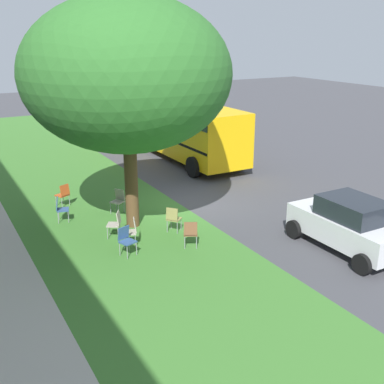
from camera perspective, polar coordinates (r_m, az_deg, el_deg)
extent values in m
plane|color=#424247|center=(18.42, -0.60, -1.56)|extent=(80.00, 80.00, 0.00)
cube|color=#3D752D|center=(17.21, -9.99, -3.33)|extent=(48.00, 6.00, 0.01)
cylinder|color=brown|center=(16.07, -7.27, 1.82)|extent=(0.44, 0.44, 3.50)
ellipsoid|color=#2D6B28|center=(15.45, -7.78, 13.72)|extent=(6.59, 6.59, 4.87)
cube|color=#C64C1E|center=(18.84, -15.19, -0.35)|extent=(0.54, 0.55, 0.04)
cube|color=#C64C1E|center=(18.63, -14.90, 0.24)|extent=(0.24, 0.40, 0.40)
cylinder|color=gray|center=(19.14, -15.04, -0.76)|extent=(0.02, 0.02, 0.42)
cylinder|color=gray|center=(18.93, -15.88, -1.05)|extent=(0.02, 0.02, 0.42)
cylinder|color=gray|center=(18.89, -14.39, -0.97)|extent=(0.02, 0.02, 0.42)
cylinder|color=gray|center=(18.68, -15.23, -1.26)|extent=(0.02, 0.02, 0.42)
cube|color=#ADA393|center=(17.66, -8.91, -1.18)|extent=(0.57, 0.56, 0.04)
cube|color=#ADA393|center=(17.71, -8.59, -0.28)|extent=(0.38, 0.28, 0.40)
cylinder|color=gray|center=(17.72, -9.66, -1.94)|extent=(0.02, 0.02, 0.42)
cylinder|color=gray|center=(17.51, -8.74, -2.15)|extent=(0.02, 0.02, 0.42)
cylinder|color=gray|center=(17.97, -9.00, -1.61)|extent=(0.02, 0.02, 0.42)
cylinder|color=gray|center=(17.76, -8.07, -1.81)|extent=(0.02, 0.02, 0.42)
cube|color=#ADA393|center=(15.65, -9.33, -3.85)|extent=(0.57, 0.56, 0.04)
cube|color=#ADA393|center=(15.53, -8.72, -3.04)|extent=(0.39, 0.28, 0.40)
cylinder|color=gray|center=(15.94, -9.77, -4.35)|extent=(0.02, 0.02, 0.42)
cylinder|color=gray|center=(15.61, -10.02, -4.86)|extent=(0.02, 0.02, 0.42)
cylinder|color=gray|center=(15.87, -8.56, -4.38)|extent=(0.02, 0.02, 0.42)
cylinder|color=gray|center=(15.55, -8.79, -4.90)|extent=(0.02, 0.02, 0.42)
cube|color=brown|center=(14.79, -0.17, -4.95)|extent=(0.55, 0.56, 0.04)
cube|color=brown|center=(14.53, -0.16, -4.37)|extent=(0.26, 0.39, 0.40)
cylinder|color=gray|center=(15.05, 0.50, -5.48)|extent=(0.02, 0.02, 0.42)
cylinder|color=gray|center=(15.04, -0.88, -5.50)|extent=(0.02, 0.02, 0.42)
cylinder|color=gray|center=(14.74, 0.54, -6.03)|extent=(0.02, 0.02, 0.42)
cylinder|color=gray|center=(14.73, -0.86, -6.04)|extent=(0.02, 0.02, 0.42)
cube|color=olive|center=(15.90, -2.15, -3.23)|extent=(0.58, 0.58, 0.04)
cube|color=olive|center=(15.66, -2.41, -2.64)|extent=(0.36, 0.32, 0.40)
cylinder|color=gray|center=(16.07, -1.31, -3.86)|extent=(0.02, 0.02, 0.42)
cylinder|color=gray|center=(16.20, -2.50, -3.69)|extent=(0.02, 0.02, 0.42)
cylinder|color=gray|center=(15.78, -1.77, -4.30)|extent=(0.02, 0.02, 0.42)
cylinder|color=gray|center=(15.91, -2.97, -4.12)|extent=(0.02, 0.02, 0.42)
cube|color=#335184|center=(17.31, -15.11, -2.04)|extent=(0.52, 0.50, 0.04)
cube|color=#335184|center=(17.24, -15.77, -1.33)|extent=(0.41, 0.20, 0.40)
cylinder|color=gray|center=(17.21, -14.50, -2.92)|extent=(0.02, 0.02, 0.42)
cylinder|color=gray|center=(17.55, -14.48, -2.49)|extent=(0.02, 0.02, 0.42)
cylinder|color=gray|center=(17.23, -15.63, -2.99)|extent=(0.02, 0.02, 0.42)
cylinder|color=gray|center=(17.57, -15.59, -2.57)|extent=(0.02, 0.02, 0.42)
cube|color=#335184|center=(14.35, -7.65, -5.90)|extent=(0.51, 0.52, 0.04)
cube|color=#335184|center=(14.38, -8.16, -4.82)|extent=(0.21, 0.41, 0.40)
cylinder|color=gray|center=(14.23, -7.71, -7.15)|extent=(0.02, 0.02, 0.42)
cylinder|color=gray|center=(14.44, -6.62, -6.71)|extent=(0.02, 0.02, 0.42)
cylinder|color=gray|center=(14.47, -8.59, -6.74)|extent=(0.02, 0.02, 0.42)
cylinder|color=gray|center=(14.67, -7.51, -6.31)|extent=(0.02, 0.02, 0.42)
cube|color=#ADA393|center=(14.99, -7.46, -4.79)|extent=(0.53, 0.52, 0.04)
cube|color=#ADA393|center=(14.90, -6.81, -3.91)|extent=(0.40, 0.22, 0.40)
cylinder|color=gray|center=(15.25, -8.09, -5.34)|extent=(0.02, 0.02, 0.42)
cylinder|color=gray|center=(14.92, -8.06, -5.90)|extent=(0.02, 0.02, 0.42)
cylinder|color=gray|center=(15.25, -6.80, -5.28)|extent=(0.02, 0.02, 0.42)
cylinder|color=gray|center=(14.92, -6.75, -5.84)|extent=(0.02, 0.02, 0.42)
cube|color=silver|center=(15.32, 18.01, -4.10)|extent=(3.70, 1.64, 0.76)
cube|color=#1E232B|center=(15.00, 18.68, -1.99)|extent=(1.90, 1.44, 0.64)
cylinder|color=black|center=(15.79, 12.02, -4.36)|extent=(0.60, 0.18, 0.60)
cylinder|color=black|center=(16.93, 16.48, -3.14)|extent=(0.60, 0.18, 0.60)
cylinder|color=black|center=(14.03, 19.58, -8.12)|extent=(0.60, 0.18, 0.60)
cube|color=yellow|center=(25.54, -1.84, 7.96)|extent=(10.40, 2.44, 2.50)
cube|color=black|center=(25.60, -1.83, 7.19)|extent=(10.30, 2.46, 0.12)
cube|color=black|center=(25.38, -1.86, 9.96)|extent=(10.30, 2.46, 0.56)
cylinder|color=black|center=(28.82, -7.78, 6.71)|extent=(0.96, 0.28, 0.96)
cylinder|color=black|center=(29.82, -3.26, 7.25)|extent=(0.96, 0.28, 0.96)
cylinder|color=black|center=(21.79, 0.15, 2.99)|extent=(0.96, 0.28, 0.96)
cylinder|color=black|center=(23.09, 5.61, 3.80)|extent=(0.96, 0.28, 0.96)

